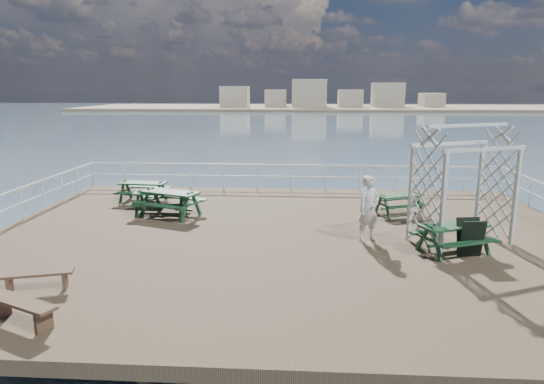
{
  "coord_description": "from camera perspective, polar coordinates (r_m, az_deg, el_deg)",
  "views": [
    {
      "loc": [
        0.53,
        -13.81,
        4.32
      ],
      "look_at": [
        -0.45,
        1.11,
        1.1
      ],
      "focal_mm": 32.0,
      "sensor_mm": 36.0,
      "label": 1
    }
  ],
  "objects": [
    {
      "name": "flat_bench_far",
      "position": [
        11.79,
        -25.91,
        -8.96
      ],
      "size": [
        1.53,
        0.77,
        0.43
      ],
      "rotation": [
        0.0,
        0.0,
        0.29
      ],
      "color": "brown",
      "rests_on": "ground"
    },
    {
      "name": "picnic_table_d",
      "position": [
        17.33,
        -12.91,
        -0.67
      ],
      "size": [
        1.86,
        1.51,
        0.89
      ],
      "rotation": [
        0.0,
        0.0,
        0.03
      ],
      "color": "#14391C",
      "rests_on": "ground"
    },
    {
      "name": "picnic_table_a",
      "position": [
        19.37,
        -14.95,
        0.52
      ],
      "size": [
        1.88,
        1.57,
        0.86
      ],
      "rotation": [
        0.0,
        0.0,
        -0.09
      ],
      "color": "#14391C",
      "rests_on": "ground"
    },
    {
      "name": "ground",
      "position": [
        14.52,
        1.49,
        -5.78
      ],
      "size": [
        18.0,
        14.0,
        0.3
      ],
      "primitive_type": "cube",
      "color": "brown",
      "rests_on": "ground"
    },
    {
      "name": "trellis_arbor",
      "position": [
        14.57,
        21.54,
        0.1
      ],
      "size": [
        3.06,
        2.43,
        3.36
      ],
      "rotation": [
        0.0,
        0.0,
        0.43
      ],
      "color": "silver",
      "rests_on": "ground"
    },
    {
      "name": "sandwich_board",
      "position": [
        13.65,
        22.29,
        -5.04
      ],
      "size": [
        0.68,
        0.55,
        1.02
      ],
      "rotation": [
        0.0,
        0.0,
        0.14
      ],
      "color": "black",
      "rests_on": "ground"
    },
    {
      "name": "sea_backdrop",
      "position": [
        148.44,
        8.51,
        10.17
      ],
      "size": [
        300.0,
        300.0,
        9.2
      ],
      "color": "#384A5E",
      "rests_on": "ground"
    },
    {
      "name": "picnic_table_e",
      "position": [
        13.79,
        20.62,
        -4.46
      ],
      "size": [
        2.23,
        2.05,
        0.88
      ],
      "rotation": [
        0.0,
        0.0,
        0.4
      ],
      "color": "#14391C",
      "rests_on": "ground"
    },
    {
      "name": "picnic_table_c",
      "position": [
        17.47,
        14.77,
        -0.9
      ],
      "size": [
        1.96,
        1.79,
        0.78
      ],
      "rotation": [
        0.0,
        0.0,
        0.39
      ],
      "color": "#14391C",
      "rests_on": "ground"
    },
    {
      "name": "person",
      "position": [
        14.06,
        11.31,
        -1.95
      ],
      "size": [
        0.83,
        0.74,
        1.9
      ],
      "primitive_type": "imported",
      "rotation": [
        0.0,
        0.0,
        0.53
      ],
      "color": "silver",
      "rests_on": "ground"
    },
    {
      "name": "railing",
      "position": [
        16.74,
        1.61,
        0.27
      ],
      "size": [
        17.77,
        13.76,
        1.1
      ],
      "color": "silver",
      "rests_on": "ground"
    },
    {
      "name": "picnic_table_b",
      "position": [
        16.98,
        -11.88,
        -0.7
      ],
      "size": [
        2.44,
        2.22,
        0.97
      ],
      "rotation": [
        0.0,
        0.0,
        -0.37
      ],
      "color": "#14391C",
      "rests_on": "ground"
    },
    {
      "name": "flat_bench_near",
      "position": [
        10.34,
        -27.42,
        -11.88
      ],
      "size": [
        1.64,
        1.02,
        0.47
      ],
      "rotation": [
        0.0,
        0.0,
        -0.42
      ],
      "color": "brown",
      "rests_on": "ground"
    }
  ]
}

